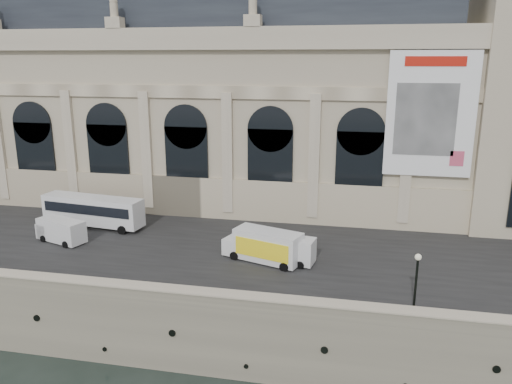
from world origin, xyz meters
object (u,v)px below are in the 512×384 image
van_c (282,249)px  lamp_right (416,284)px  bus_left (93,210)px  van_b (59,230)px  box_truck (264,246)px

van_c → lamp_right: 13.76m
bus_left → van_b: size_ratio=2.08×
van_b → van_c: size_ratio=0.99×
van_b → lamp_right: 36.01m
lamp_right → van_c: bearing=145.1°
van_b → box_truck: size_ratio=0.74×
bus_left → box_truck: (20.90, -5.99, -0.44)m
bus_left → van_c: 23.38m
van_c → lamp_right: bearing=-34.9°
van_c → bus_left: bearing=165.6°
van_c → lamp_right: (11.24, -7.86, 1.11)m
box_truck → lamp_right: lamp_right is taller
bus_left → box_truck: bus_left is taller
box_truck → lamp_right: size_ratio=1.67×
bus_left → van_b: bus_left is taller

